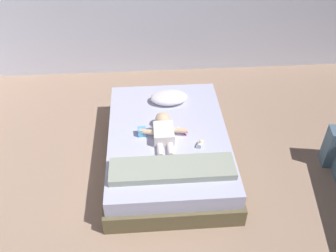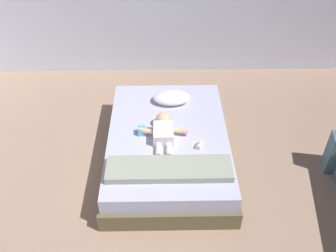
% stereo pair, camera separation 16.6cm
% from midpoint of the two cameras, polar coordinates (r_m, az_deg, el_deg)
% --- Properties ---
extents(ground_plane, '(8.00, 8.00, 0.00)m').
position_cam_midpoint_polar(ground_plane, '(3.73, -2.58, -15.70)').
color(ground_plane, '#A2826B').
extents(bed, '(1.36, 1.96, 0.39)m').
position_cam_midpoint_polar(bed, '(4.23, -1.13, -3.15)').
color(bed, brown).
rests_on(bed, ground_plane).
extents(pillow, '(0.45, 0.29, 0.13)m').
position_cam_midpoint_polar(pillow, '(4.51, -0.90, 4.34)').
color(pillow, white).
rests_on(pillow, bed).
extents(baby, '(0.53, 0.61, 0.17)m').
position_cam_midpoint_polar(baby, '(4.03, -1.87, -0.69)').
color(baby, white).
rests_on(baby, bed).
extents(toothbrush, '(0.09, 0.14, 0.02)m').
position_cam_midpoint_polar(toothbrush, '(4.11, 0.95, -0.82)').
color(toothbrush, '#BD34A7').
rests_on(toothbrush, bed).
extents(blanket, '(1.22, 0.32, 0.07)m').
position_cam_midpoint_polar(blanket, '(3.65, -0.66, -6.57)').
color(blanket, '#9AA291').
rests_on(blanket, bed).
extents(toy_block, '(0.09, 0.09, 0.09)m').
position_cam_midpoint_polar(toy_block, '(4.06, -5.17, -0.89)').
color(toy_block, '#58AFE4').
rests_on(toy_block, bed).
extents(baby_bottle, '(0.09, 0.11, 0.08)m').
position_cam_midpoint_polar(baby_bottle, '(3.92, 3.73, -2.75)').
color(baby_bottle, white).
rests_on(baby_bottle, bed).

